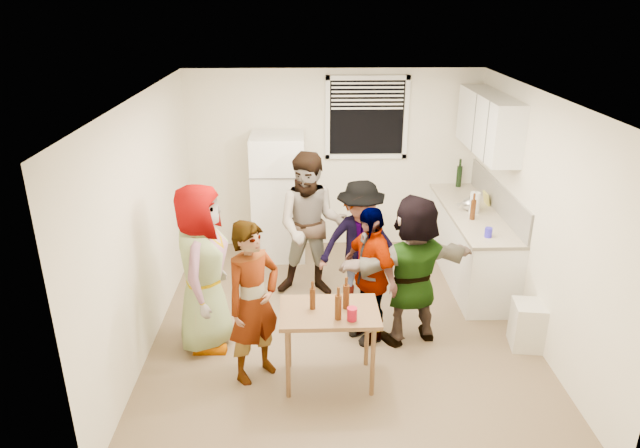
{
  "coord_description": "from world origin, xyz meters",
  "views": [
    {
      "loc": [
        -0.38,
        -5.42,
        3.39
      ],
      "look_at": [
        -0.24,
        0.14,
        1.15
      ],
      "focal_mm": 32.0,
      "sensor_mm": 36.0,
      "label": 1
    }
  ],
  "objects_px": {
    "refrigerator": "(279,197)",
    "wine_bottle": "(458,186)",
    "blue_cup": "(488,237)",
    "guest_back_right": "(358,300)",
    "guest_back_left": "(312,292)",
    "beer_bottle_counter": "(472,219)",
    "guest_stripe": "(257,374)",
    "trash_bin": "(529,325)",
    "guest_black": "(367,336)",
    "kettle": "(469,211)",
    "guest_orange": "(408,338)",
    "beer_bottle_table": "(313,309)",
    "guest_grey": "(209,343)",
    "serving_table": "(329,380)",
    "red_cup": "(352,320)"
  },
  "relations": [
    {
      "from": "refrigerator",
      "to": "wine_bottle",
      "type": "xyz_separation_m",
      "value": [
        2.5,
        0.23,
        0.05
      ]
    },
    {
      "from": "blue_cup",
      "to": "guest_back_right",
      "type": "relative_size",
      "value": 0.07
    },
    {
      "from": "refrigerator",
      "to": "guest_back_left",
      "type": "bearing_deg",
      "value": -69.1
    },
    {
      "from": "beer_bottle_counter",
      "to": "guest_stripe",
      "type": "distance_m",
      "value": 3.14
    },
    {
      "from": "trash_bin",
      "to": "guest_black",
      "type": "relative_size",
      "value": 0.34
    },
    {
      "from": "kettle",
      "to": "trash_bin",
      "type": "relative_size",
      "value": 0.49
    },
    {
      "from": "guest_orange",
      "to": "wine_bottle",
      "type": "bearing_deg",
      "value": -130.12
    },
    {
      "from": "blue_cup",
      "to": "guest_back_left",
      "type": "height_order",
      "value": "blue_cup"
    },
    {
      "from": "guest_stripe",
      "to": "guest_back_left",
      "type": "bearing_deg",
      "value": 28.42
    },
    {
      "from": "beer_bottle_counter",
      "to": "guest_stripe",
      "type": "bearing_deg",
      "value": -145.18
    },
    {
      "from": "kettle",
      "to": "trash_bin",
      "type": "xyz_separation_m",
      "value": [
        0.24,
        -1.61,
        -0.65
      ]
    },
    {
      "from": "guest_orange",
      "to": "guest_stripe",
      "type": "bearing_deg",
      "value": 4.22
    },
    {
      "from": "wine_bottle",
      "to": "beer_bottle_table",
      "type": "xyz_separation_m",
      "value": [
        -2.08,
        -3.04,
        -0.14
      ]
    },
    {
      "from": "kettle",
      "to": "blue_cup",
      "type": "xyz_separation_m",
      "value": [
        -0.02,
        -0.84,
        0.0
      ]
    },
    {
      "from": "beer_bottle_counter",
      "to": "guest_orange",
      "type": "height_order",
      "value": "beer_bottle_counter"
    },
    {
      "from": "kettle",
      "to": "guest_grey",
      "type": "height_order",
      "value": "kettle"
    },
    {
      "from": "serving_table",
      "to": "guest_stripe",
      "type": "relative_size",
      "value": 0.57
    },
    {
      "from": "guest_back_left",
      "to": "serving_table",
      "type": "bearing_deg",
      "value": -79.96
    },
    {
      "from": "refrigerator",
      "to": "guest_stripe",
      "type": "bearing_deg",
      "value": -92.49
    },
    {
      "from": "kettle",
      "to": "guest_grey",
      "type": "xyz_separation_m",
      "value": [
        -3.07,
        -1.48,
        -0.9
      ]
    },
    {
      "from": "serving_table",
      "to": "guest_black",
      "type": "bearing_deg",
      "value": 58.8
    },
    {
      "from": "beer_bottle_table",
      "to": "guest_stripe",
      "type": "xyz_separation_m",
      "value": [
        -0.54,
        0.07,
        -0.76
      ]
    },
    {
      "from": "beer_bottle_counter",
      "to": "guest_black",
      "type": "height_order",
      "value": "beer_bottle_counter"
    },
    {
      "from": "wine_bottle",
      "to": "guest_orange",
      "type": "distance_m",
      "value": 2.76
    },
    {
      "from": "guest_back_left",
      "to": "guest_back_right",
      "type": "height_order",
      "value": "guest_back_left"
    },
    {
      "from": "guest_black",
      "to": "kettle",
      "type": "bearing_deg",
      "value": 107.54
    },
    {
      "from": "trash_bin",
      "to": "guest_stripe",
      "type": "relative_size",
      "value": 0.31
    },
    {
      "from": "guest_back_right",
      "to": "wine_bottle",
      "type": "bearing_deg",
      "value": 35.69
    },
    {
      "from": "guest_black",
      "to": "guest_orange",
      "type": "xyz_separation_m",
      "value": [
        0.43,
        -0.04,
        0.0
      ]
    },
    {
      "from": "refrigerator",
      "to": "beer_bottle_table",
      "type": "distance_m",
      "value": 2.84
    },
    {
      "from": "guest_stripe",
      "to": "guest_back_left",
      "type": "distance_m",
      "value": 1.7
    },
    {
      "from": "beer_bottle_table",
      "to": "guest_stripe",
      "type": "distance_m",
      "value": 0.93
    },
    {
      "from": "kettle",
      "to": "beer_bottle_counter",
      "type": "height_order",
      "value": "beer_bottle_counter"
    },
    {
      "from": "red_cup",
      "to": "guest_stripe",
      "type": "xyz_separation_m",
      "value": [
        -0.88,
        0.27,
        -0.76
      ]
    },
    {
      "from": "guest_grey",
      "to": "guest_stripe",
      "type": "distance_m",
      "value": 0.77
    },
    {
      "from": "beer_bottle_counter",
      "to": "beer_bottle_table",
      "type": "distance_m",
      "value": 2.64
    },
    {
      "from": "refrigerator",
      "to": "beer_bottle_table",
      "type": "bearing_deg",
      "value": -81.51
    },
    {
      "from": "wine_bottle",
      "to": "guest_back_right",
      "type": "relative_size",
      "value": 0.2
    },
    {
      "from": "guest_black",
      "to": "guest_stripe",
      "type": "bearing_deg",
      "value": -88.59
    },
    {
      "from": "guest_black",
      "to": "serving_table",
      "type": "bearing_deg",
      "value": -58.68
    },
    {
      "from": "kettle",
      "to": "wine_bottle",
      "type": "height_order",
      "value": "wine_bottle"
    },
    {
      "from": "refrigerator",
      "to": "beer_bottle_counter",
      "type": "height_order",
      "value": "refrigerator"
    },
    {
      "from": "guest_back_left",
      "to": "guest_grey",
      "type": "bearing_deg",
      "value": -130.25
    },
    {
      "from": "red_cup",
      "to": "guest_back_right",
      "type": "distance_m",
      "value": 1.86
    },
    {
      "from": "refrigerator",
      "to": "guest_back_right",
      "type": "xyz_separation_m",
      "value": [
        0.98,
        -1.33,
        -0.85
      ]
    },
    {
      "from": "trash_bin",
      "to": "red_cup",
      "type": "height_order",
      "value": "red_cup"
    },
    {
      "from": "red_cup",
      "to": "guest_back_right",
      "type": "bearing_deg",
      "value": 82.46
    },
    {
      "from": "beer_bottle_table",
      "to": "guest_black",
      "type": "distance_m",
      "value": 1.19
    },
    {
      "from": "red_cup",
      "to": "guest_back_left",
      "type": "bearing_deg",
      "value": 99.88
    },
    {
      "from": "red_cup",
      "to": "guest_orange",
      "type": "distance_m",
      "value": 1.33
    }
  ]
}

